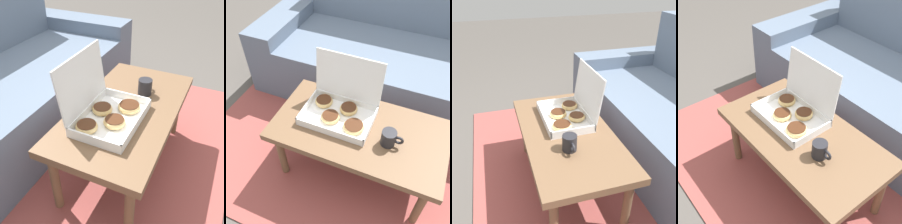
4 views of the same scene
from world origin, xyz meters
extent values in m
plane|color=#514C47|center=(0.00, 0.00, 0.00)|extent=(12.00, 12.00, 0.00)
cube|color=#994742|center=(0.00, 0.30, 0.01)|extent=(2.20, 1.81, 0.01)
cube|color=slate|center=(0.00, 0.69, 0.21)|extent=(1.60, 0.69, 0.43)
cube|color=slate|center=(-0.92, 0.79, 0.27)|extent=(0.24, 0.89, 0.53)
cube|color=brown|center=(0.00, -0.03, 0.39)|extent=(0.93, 0.49, 0.04)
cylinder|color=brown|center=(-0.41, -0.22, 0.19)|extent=(0.04, 0.04, 0.37)
cylinder|color=brown|center=(-0.41, 0.15, 0.19)|extent=(0.04, 0.04, 0.37)
cylinder|color=brown|center=(0.41, 0.15, 0.19)|extent=(0.04, 0.04, 0.37)
cube|color=white|center=(-0.13, -0.01, 0.41)|extent=(0.38, 0.26, 0.01)
cube|color=white|center=(-0.13, -0.14, 0.44)|extent=(0.38, 0.01, 0.04)
cube|color=white|center=(-0.13, 0.11, 0.44)|extent=(0.38, 0.01, 0.04)
cube|color=white|center=(-0.32, -0.01, 0.44)|extent=(0.01, 0.26, 0.04)
cube|color=white|center=(0.05, -0.01, 0.44)|extent=(0.01, 0.26, 0.04)
cube|color=white|center=(-0.13, 0.14, 0.59)|extent=(0.38, 0.04, 0.26)
torus|color=#E5BC75|center=(-0.17, -0.04, 0.44)|extent=(0.10, 0.10, 0.03)
cylinder|color=#472614|center=(-0.17, -0.04, 0.45)|extent=(0.09, 0.09, 0.02)
torus|color=#E5BC75|center=(-0.10, 0.06, 0.43)|extent=(0.10, 0.10, 0.03)
cylinder|color=#472614|center=(-0.10, 0.06, 0.44)|extent=(0.09, 0.09, 0.01)
torus|color=#E5BC75|center=(-0.25, 0.06, 0.43)|extent=(0.10, 0.10, 0.03)
cylinder|color=#472614|center=(-0.25, 0.06, 0.44)|extent=(0.09, 0.09, 0.01)
torus|color=#E5BC75|center=(-0.02, -0.06, 0.44)|extent=(0.11, 0.11, 0.03)
cylinder|color=#472614|center=(-0.02, -0.06, 0.44)|extent=(0.10, 0.10, 0.01)
cylinder|color=#232328|center=(0.16, -0.07, 0.45)|extent=(0.07, 0.07, 0.09)
torus|color=#232328|center=(0.21, -0.07, 0.46)|extent=(0.05, 0.01, 0.05)
camera|label=1|loc=(-1.03, -0.43, 1.17)|focal=42.00mm
camera|label=2|loc=(0.24, -0.90, 1.48)|focal=42.00mm
camera|label=3|loc=(1.18, -0.40, 1.23)|focal=42.00mm
camera|label=4|loc=(0.87, -0.82, 1.54)|focal=50.00mm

